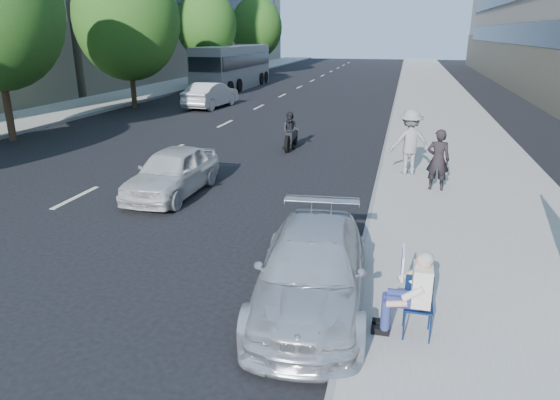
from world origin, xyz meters
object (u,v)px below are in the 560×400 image
(seated_protester, at_px, (412,288))
(pedestrian_woman, at_px, (438,160))
(white_sedan_near, at_px, (172,172))
(motorcycle, at_px, (291,133))
(parked_sedan, at_px, (312,270))
(jogger, at_px, (410,142))
(bus, at_px, (234,67))
(white_sedan_mid, at_px, (211,95))

(seated_protester, height_order, pedestrian_woman, pedestrian_woman)
(white_sedan_near, bearing_deg, motorcycle, 74.27)
(pedestrian_woman, xyz_separation_m, white_sedan_near, (-7.09, -1.73, -0.35))
(pedestrian_woman, bearing_deg, parked_sedan, 74.34)
(pedestrian_woman, bearing_deg, motorcycle, -38.78)
(seated_protester, distance_m, jogger, 8.85)
(jogger, xyz_separation_m, white_sedan_near, (-6.32, -3.20, -0.49))
(parked_sedan, bearing_deg, bus, 105.99)
(jogger, bearing_deg, motorcycle, -55.45)
(white_sedan_mid, bearing_deg, pedestrian_woman, 136.44)
(pedestrian_woman, bearing_deg, white_sedan_mid, -46.52)
(pedestrian_woman, bearing_deg, bus, -56.87)
(motorcycle, distance_m, bus, 22.55)
(motorcycle, bearing_deg, bus, 111.15)
(jogger, xyz_separation_m, pedestrian_woman, (0.77, -1.47, -0.15))
(pedestrian_woman, xyz_separation_m, motorcycle, (-5.17, 4.65, -0.36))
(seated_protester, bearing_deg, white_sedan_mid, 117.94)
(parked_sedan, distance_m, bus, 34.09)
(seated_protester, distance_m, white_sedan_near, 8.52)
(jogger, xyz_separation_m, parked_sedan, (-1.50, -8.13, -0.52))
(white_sedan_mid, bearing_deg, parked_sedan, 121.49)
(white_sedan_near, bearing_deg, jogger, 27.87)
(parked_sedan, xyz_separation_m, motorcycle, (-2.91, 11.30, 0.01))
(seated_protester, xyz_separation_m, parked_sedan, (-1.56, 0.72, -0.25))
(seated_protester, xyz_separation_m, jogger, (-0.06, 8.85, 0.27))
(seated_protester, xyz_separation_m, white_sedan_near, (-6.38, 5.64, -0.22))
(white_sedan_mid, bearing_deg, motorcycle, 132.02)
(parked_sedan, relative_size, motorcycle, 2.11)
(jogger, height_order, bus, bus)
(pedestrian_woman, bearing_deg, white_sedan_near, 16.84)
(white_sedan_near, bearing_deg, bus, 106.45)
(white_sedan_near, relative_size, motorcycle, 1.87)
(white_sedan_near, distance_m, bus, 27.90)
(white_sedan_near, height_order, motorcycle, motorcycle)
(jogger, relative_size, parked_sedan, 0.46)
(jogger, xyz_separation_m, bus, (-13.75, 23.67, 0.49))
(seated_protester, distance_m, motorcycle, 12.82)
(jogger, bearing_deg, pedestrian_woman, 97.72)
(seated_protester, height_order, white_sedan_near, seated_protester)
(white_sedan_near, bearing_deg, pedestrian_woman, 14.70)
(jogger, bearing_deg, white_sedan_near, 7.15)
(jogger, bearing_deg, parked_sedan, 59.83)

